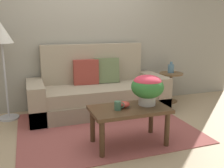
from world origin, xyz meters
TOP-DOWN VIEW (x-y plane):
  - ground_plane at (0.00, 0.00)m, footprint 14.00×14.00m
  - wall_back at (0.00, 1.19)m, footprint 6.40×0.12m
  - area_rug at (0.00, -0.01)m, footprint 2.42×1.92m
  - couch at (0.10, 0.72)m, footprint 2.29×0.87m
  - coffee_table at (0.12, -0.60)m, footprint 0.95×0.53m
  - side_table at (1.58, 0.79)m, footprint 0.44×0.44m
  - floor_lamp at (-1.34, 0.84)m, footprint 0.35×0.35m
  - potted_plant at (0.38, -0.56)m, footprint 0.40×0.40m
  - coffee_mug at (-0.04, -0.63)m, footprint 0.13×0.08m
  - snack_bowl at (0.06, -0.56)m, footprint 0.15×0.15m
  - table_vase at (1.58, 0.81)m, footprint 0.12×0.12m

SIDE VIEW (x-z plane):
  - ground_plane at x=0.00m, z-range 0.00..0.00m
  - area_rug at x=0.00m, z-range 0.00..0.01m
  - couch at x=0.10m, z-range -0.24..0.90m
  - side_table at x=1.58m, z-range 0.11..0.68m
  - coffee_table at x=0.12m, z-range 0.16..0.64m
  - snack_bowl at x=0.06m, z-range 0.48..0.55m
  - coffee_mug at x=-0.04m, z-range 0.48..0.58m
  - table_vase at x=1.58m, z-range 0.55..0.76m
  - potted_plant at x=0.38m, z-range 0.52..0.90m
  - floor_lamp at x=-1.34m, z-range 0.49..2.00m
  - wall_back at x=0.00m, z-range 0.00..2.83m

